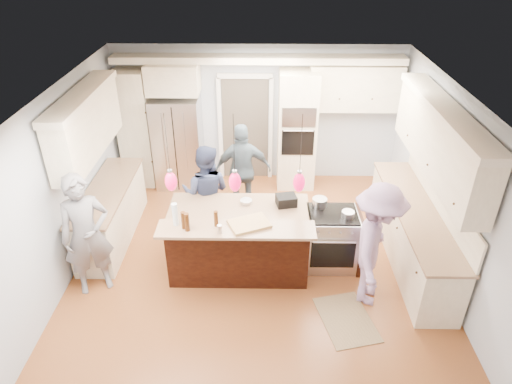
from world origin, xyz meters
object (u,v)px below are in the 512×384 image
refrigerator (178,143)px  kitchen_island (239,239)px  person_bar_end (87,235)px  person_far_left (206,193)px  island_range (332,239)px

refrigerator → kitchen_island: size_ratio=0.86×
person_bar_end → kitchen_island: bearing=-12.1°
refrigerator → person_bar_end: bearing=-103.6°
person_bar_end → person_far_left: 1.98m
refrigerator → kitchen_island: 2.91m
refrigerator → island_range: size_ratio=1.96×
person_bar_end → island_range: bearing=-16.6°
island_range → person_far_left: (-1.98, 0.70, 0.37)m
person_bar_end → person_far_left: bearing=14.8°
person_far_left → island_range: bearing=167.5°
refrigerator → person_bar_end: size_ratio=0.98×
person_far_left → refrigerator: bearing=-60.6°
person_bar_end → refrigerator: bearing=50.0°
kitchen_island → island_range: 1.41m
kitchen_island → person_far_left: size_ratio=1.27×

